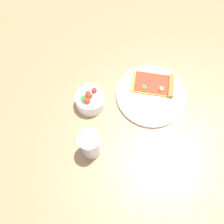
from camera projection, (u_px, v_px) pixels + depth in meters
ground_plane at (146, 101)px, 0.88m from camera, size 2.40×2.40×0.00m
plate at (151, 95)px, 0.88m from camera, size 0.26×0.26×0.01m
pizza_slice_main at (156, 84)px, 0.88m from camera, size 0.13×0.18×0.02m
salad_bowl at (90, 100)px, 0.84m from camera, size 0.11×0.11×0.07m
soda_glass at (91, 145)px, 0.75m from camera, size 0.07×0.07×0.12m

